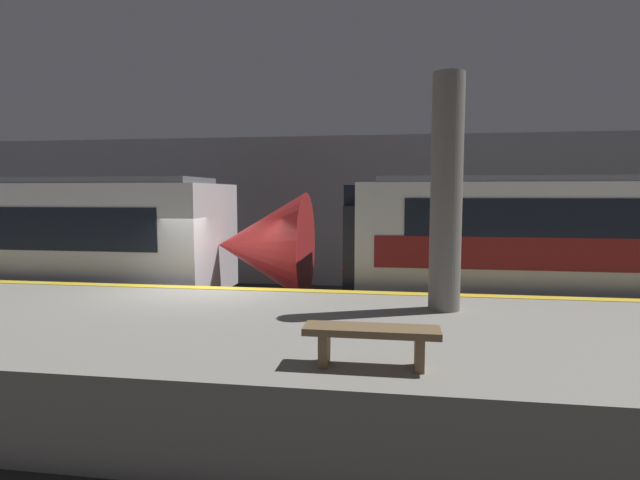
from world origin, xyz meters
TOP-DOWN VIEW (x-y plane):
  - ground_plane at (0.00, 0.00)m, footprint 120.00×120.00m
  - platform at (0.00, -2.50)m, footprint 40.00×5.00m
  - station_rear_barrier at (0.00, 6.53)m, footprint 50.00×0.15m
  - support_pillar_near at (4.63, -1.36)m, footprint 0.51×0.51m
  - platform_bench at (3.57, -4.27)m, footprint 1.50×0.40m

SIDE VIEW (x-z plane):
  - ground_plane at x=0.00m, z-range 0.00..0.00m
  - platform at x=0.00m, z-range 0.00..1.13m
  - platform_bench at x=3.57m, z-range 1.24..1.69m
  - station_rear_barrier at x=0.00m, z-range 0.00..4.89m
  - support_pillar_near at x=4.63m, z-range 1.13..4.96m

